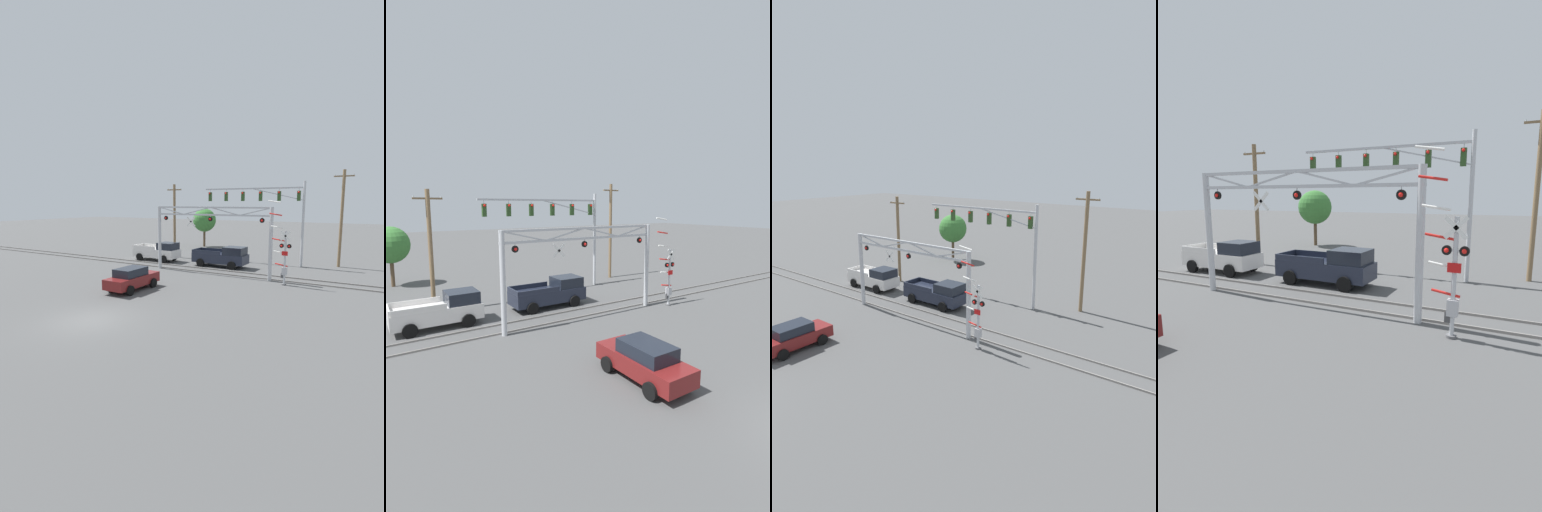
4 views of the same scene
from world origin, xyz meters
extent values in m
cube|color=gray|center=(0.00, 14.09, 0.05)|extent=(80.00, 0.08, 0.10)
cube|color=gray|center=(0.00, 15.53, 0.05)|extent=(80.00, 0.08, 0.10)
cylinder|color=#B7BABF|center=(-5.31, 13.81, 2.91)|extent=(0.30, 0.30, 5.82)
cylinder|color=#B7BABF|center=(5.31, 13.81, 2.91)|extent=(0.30, 0.30, 5.82)
cube|color=#B7BABF|center=(0.00, 13.81, 5.12)|extent=(10.93, 0.14, 0.14)
cube|color=#B7BABF|center=(0.00, 13.81, 5.75)|extent=(10.93, 0.14, 0.14)
cube|color=#B7BABF|center=(-3.98, 13.81, 5.43)|extent=(2.67, 0.08, 0.71)
cube|color=#B7BABF|center=(-1.33, 13.81, 5.43)|extent=(2.67, 0.08, 0.71)
cube|color=#B7BABF|center=(1.33, 13.81, 5.43)|extent=(2.67, 0.08, 0.71)
cube|color=#B7BABF|center=(3.98, 13.81, 5.43)|extent=(2.67, 0.08, 0.71)
cylinder|color=black|center=(-4.56, 13.81, 4.76)|extent=(0.38, 0.10, 0.38)
sphere|color=red|center=(-4.56, 13.74, 4.76)|extent=(0.18, 0.18, 0.18)
cylinder|color=#B7BABF|center=(-4.56, 13.81, 5.00)|extent=(0.04, 0.04, 0.10)
cylinder|color=black|center=(0.00, 13.81, 4.76)|extent=(0.38, 0.10, 0.38)
sphere|color=red|center=(0.00, 13.74, 4.76)|extent=(0.18, 0.18, 0.18)
cylinder|color=#B7BABF|center=(0.00, 13.81, 5.00)|extent=(0.04, 0.04, 0.10)
cylinder|color=black|center=(4.56, 13.81, 4.76)|extent=(0.38, 0.10, 0.38)
sphere|color=red|center=(4.56, 13.74, 4.76)|extent=(0.18, 0.18, 0.18)
cylinder|color=#B7BABF|center=(4.56, 13.81, 5.00)|extent=(0.04, 0.04, 0.10)
cube|color=white|center=(-1.86, 13.71, 4.50)|extent=(0.88, 0.03, 0.88)
cube|color=white|center=(-1.86, 13.71, 4.50)|extent=(0.88, 0.03, 0.88)
cylinder|color=black|center=(-1.86, 13.69, 4.50)|extent=(0.04, 0.04, 0.02)
cylinder|color=#B7BABF|center=(6.70, 12.93, 2.03)|extent=(0.16, 0.16, 4.07)
cylinder|color=#59595B|center=(6.70, 12.93, 0.05)|extent=(0.35, 0.35, 0.10)
cube|color=white|center=(6.70, 12.82, 3.72)|extent=(0.78, 0.03, 0.78)
cube|color=white|center=(6.70, 12.82, 3.72)|extent=(0.78, 0.03, 0.78)
cylinder|color=black|center=(6.70, 12.80, 3.72)|extent=(0.04, 0.04, 0.02)
cylinder|color=black|center=(6.42, 12.93, 2.97)|extent=(0.32, 0.09, 0.32)
sphere|color=red|center=(6.42, 12.87, 2.97)|extent=(0.16, 0.16, 0.16)
cylinder|color=black|center=(6.98, 12.93, 2.97)|extent=(0.32, 0.09, 0.32)
sphere|color=red|center=(6.98, 12.87, 2.97)|extent=(0.16, 0.16, 0.16)
cube|color=#B7BABF|center=(6.70, 12.93, 2.97)|extent=(0.64, 0.06, 0.06)
cube|color=red|center=(6.70, 12.83, 2.42)|extent=(0.44, 0.02, 0.32)
cube|color=#B2B2B7|center=(6.70, 12.93, 1.05)|extent=(0.36, 0.28, 0.56)
cylinder|color=red|center=(6.45, 12.93, 1.52)|extent=(0.95, 0.09, 0.23)
cylinder|color=white|center=(6.31, 12.93, 2.46)|extent=(0.95, 0.09, 0.23)
cylinder|color=red|center=(6.17, 12.93, 3.40)|extent=(0.95, 0.09, 0.23)
cylinder|color=white|center=(6.02, 12.93, 4.34)|extent=(0.95, 0.09, 0.23)
cylinder|color=red|center=(5.88, 12.93, 5.28)|extent=(0.95, 0.09, 0.23)
cylinder|color=white|center=(5.74, 12.93, 6.23)|extent=(0.95, 0.09, 0.23)
cube|color=#3F3F42|center=(6.58, 12.93, 0.70)|extent=(0.24, 0.12, 0.36)
cylinder|color=#B7BABF|center=(6.11, 21.23, 4.08)|extent=(0.24, 0.24, 8.16)
cube|color=#B7BABF|center=(0.90, 21.23, 7.56)|extent=(10.42, 0.14, 0.14)
cube|color=#B7BABF|center=(3.51, 21.23, 6.96)|extent=(5.23, 0.08, 1.28)
cylinder|color=#B7BABF|center=(-3.81, 21.23, 7.41)|extent=(0.04, 0.04, 0.30)
cube|color=#28471E|center=(-3.81, 21.23, 6.79)|extent=(0.30, 0.26, 0.95)
sphere|color=red|center=(-3.81, 21.06, 7.13)|extent=(0.18, 0.18, 0.18)
cylinder|color=#B7BABF|center=(-1.92, 21.23, 7.41)|extent=(0.04, 0.04, 0.30)
cube|color=#28471E|center=(-1.92, 21.23, 6.79)|extent=(0.30, 0.26, 0.95)
sphere|color=red|center=(-1.92, 21.06, 7.13)|extent=(0.18, 0.18, 0.18)
cylinder|color=#B7BABF|center=(-0.04, 21.23, 7.41)|extent=(0.04, 0.04, 0.30)
cube|color=#28471E|center=(-0.04, 21.23, 6.79)|extent=(0.30, 0.26, 0.95)
sphere|color=red|center=(-0.04, 21.06, 7.13)|extent=(0.18, 0.18, 0.18)
cylinder|color=#B7BABF|center=(1.85, 21.23, 7.41)|extent=(0.04, 0.04, 0.30)
cube|color=#28471E|center=(1.85, 21.23, 6.79)|extent=(0.30, 0.26, 0.95)
sphere|color=red|center=(1.85, 21.06, 7.13)|extent=(0.18, 0.18, 0.18)
cylinder|color=#B7BABF|center=(3.73, 21.23, 7.41)|extent=(0.04, 0.04, 0.30)
cube|color=#28471E|center=(3.73, 21.23, 6.79)|extent=(0.30, 0.26, 0.95)
sphere|color=red|center=(3.73, 21.06, 7.13)|extent=(0.18, 0.18, 0.18)
cylinder|color=#B7BABF|center=(5.61, 21.23, 7.41)|extent=(0.04, 0.04, 0.30)
cube|color=#28471E|center=(5.61, 21.23, 6.79)|extent=(0.30, 0.26, 0.95)
sphere|color=red|center=(5.61, 21.06, 7.13)|extent=(0.18, 0.18, 0.18)
cube|color=#1E2333|center=(-0.73, 17.35, 0.84)|extent=(5.29, 1.90, 0.89)
cube|color=black|center=(0.81, 17.35, 1.65)|extent=(1.91, 1.75, 0.72)
cube|color=#1E2333|center=(-1.78, 16.44, 1.45)|extent=(2.98, 0.08, 0.33)
cube|color=#1E2333|center=(-1.78, 18.27, 1.45)|extent=(2.98, 0.08, 0.33)
cube|color=#1E2333|center=(-3.32, 17.35, 1.45)|extent=(0.10, 1.82, 0.33)
cylinder|color=black|center=(0.91, 16.39, 0.40)|extent=(0.80, 0.24, 0.80)
cylinder|color=black|center=(0.91, 18.32, 0.40)|extent=(0.80, 0.24, 0.80)
cylinder|color=black|center=(-2.37, 16.39, 0.40)|extent=(0.80, 0.24, 0.80)
cylinder|color=black|center=(-2.37, 18.32, 0.40)|extent=(0.80, 0.24, 0.80)
cube|color=silver|center=(-8.16, 17.21, 0.84)|extent=(5.06, 1.90, 0.89)
cube|color=black|center=(-6.69, 17.21, 1.65)|extent=(1.83, 1.75, 0.72)
cube|color=silver|center=(-9.17, 16.30, 1.45)|extent=(2.83, 0.08, 0.33)
cube|color=silver|center=(-9.17, 18.12, 1.45)|extent=(2.83, 0.08, 0.33)
cube|color=silver|center=(-10.64, 17.21, 1.45)|extent=(0.10, 1.82, 0.33)
cylinder|color=black|center=(-6.59, 16.25, 0.40)|extent=(0.80, 0.24, 0.80)
cylinder|color=black|center=(-6.59, 18.18, 0.40)|extent=(0.80, 0.24, 0.80)
cylinder|color=black|center=(-9.73, 16.25, 0.40)|extent=(0.80, 0.24, 0.80)
cylinder|color=black|center=(-9.73, 18.18, 0.40)|extent=(0.80, 0.24, 0.80)
cube|color=maroon|center=(-2.26, 6.13, 0.69)|extent=(1.69, 4.29, 0.71)
cube|color=black|center=(-2.26, 5.96, 1.33)|extent=(1.43, 2.23, 0.57)
cylinder|color=black|center=(-3.12, 7.42, 0.34)|extent=(0.24, 0.68, 0.68)
cylinder|color=black|center=(-1.41, 7.42, 0.34)|extent=(0.24, 0.68, 0.68)
cylinder|color=black|center=(-1.41, 4.84, 0.34)|extent=(0.24, 0.68, 0.68)
cylinder|color=brown|center=(-7.77, 20.19, 4.08)|extent=(0.28, 0.28, 8.16)
cube|color=brown|center=(-7.77, 20.19, 7.56)|extent=(1.80, 0.12, 0.12)
cylinder|color=silver|center=(-8.59, 20.19, 7.66)|extent=(0.08, 0.08, 0.12)
cylinder|color=silver|center=(-6.95, 20.19, 7.66)|extent=(0.08, 0.08, 0.12)
cylinder|color=brown|center=(9.27, 22.96, 4.60)|extent=(0.28, 0.28, 9.20)
cube|color=brown|center=(9.27, 22.96, 8.60)|extent=(1.80, 0.12, 0.12)
cylinder|color=silver|center=(8.45, 22.96, 8.70)|extent=(0.08, 0.08, 0.12)
cylinder|color=silver|center=(10.09, 22.96, 8.70)|extent=(0.08, 0.08, 0.12)
cylinder|color=brown|center=(-9.33, 30.31, 1.29)|extent=(0.32, 0.32, 2.59)
sphere|color=#387533|center=(-9.33, 30.31, 3.72)|extent=(3.25, 3.25, 3.25)
camera|label=1|loc=(13.28, -12.30, 6.13)|focal=24.00mm
camera|label=2|loc=(-11.75, -3.53, 7.07)|focal=24.00mm
camera|label=3|loc=(19.80, -5.61, 11.13)|focal=28.00mm
camera|label=4|loc=(8.40, 1.64, 4.67)|focal=24.00mm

